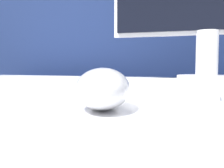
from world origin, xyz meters
The scene contains 3 objects.
partition_panel centered at (0.00, 0.66, 0.73)m, with size 5.00×0.03×1.45m.
computer_mouse_near centered at (0.01, -0.24, 0.77)m, with size 0.09×0.13×0.05m.
keyboard centered at (-0.08, -0.06, 0.76)m, with size 0.45×0.14×0.02m.
Camera 1 is at (0.11, -0.53, 0.80)m, focal length 42.00 mm.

